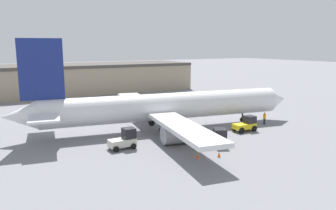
% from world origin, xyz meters
% --- Properties ---
extents(ground_plane, '(400.00, 400.00, 0.00)m').
position_xyz_m(ground_plane, '(0.00, 0.00, 0.00)').
color(ground_plane, slate).
extents(terminal_building, '(62.81, 15.85, 7.06)m').
position_xyz_m(terminal_building, '(-4.75, 42.67, 3.54)').
color(terminal_building, gray).
rests_on(terminal_building, ground_plane).
extents(airplane, '(40.75, 34.59, 12.37)m').
position_xyz_m(airplane, '(-1.07, 0.17, 3.15)').
color(airplane, silver).
rests_on(airplane, ground_plane).
extents(ground_crew_worker, '(0.40, 0.40, 1.81)m').
position_xyz_m(ground_crew_worker, '(13.69, -4.78, 0.97)').
color(ground_crew_worker, '#1E2338').
rests_on(ground_crew_worker, ground_plane).
extents(baggage_tug, '(3.20, 1.77, 2.04)m').
position_xyz_m(baggage_tug, '(8.65, -6.33, 0.95)').
color(baggage_tug, yellow).
rests_on(baggage_tug, ground_plane).
extents(belt_loader_truck, '(3.62, 3.18, 2.06)m').
position_xyz_m(belt_loader_truck, '(0.73, -9.69, 0.98)').
color(belt_loader_truck, yellow).
rests_on(belt_loader_truck, ground_plane).
extents(pushback_tug, '(3.02, 1.82, 2.30)m').
position_xyz_m(pushback_tug, '(-8.72, -5.43, 1.03)').
color(pushback_tug, beige).
rests_on(pushback_tug, ground_plane).
extents(safety_cone_near, '(0.36, 0.36, 0.55)m').
position_xyz_m(safety_cone_near, '(-3.39, -12.27, 0.28)').
color(safety_cone_near, '#EF590F').
rests_on(safety_cone_near, ground_plane).
extents(safety_cone_far, '(0.36, 0.36, 0.55)m').
position_xyz_m(safety_cone_far, '(-1.20, -13.03, 0.28)').
color(safety_cone_far, '#EF590F').
rests_on(safety_cone_far, ground_plane).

